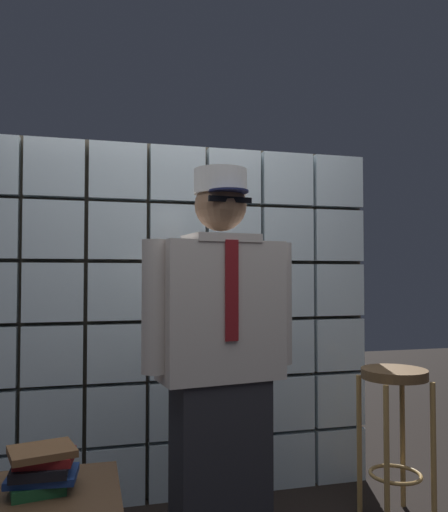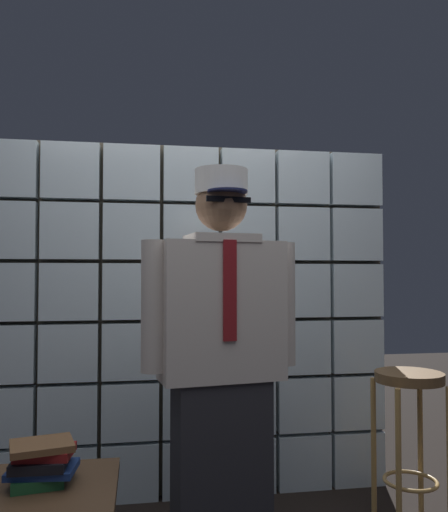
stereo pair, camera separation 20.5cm
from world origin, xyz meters
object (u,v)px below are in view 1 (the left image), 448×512
(bar_stool, at_px, (395,407))
(side_table, at_px, (47,510))
(standing_person, at_px, (221,363))
(book_stack, at_px, (42,468))

(bar_stool, relative_size, side_table, 1.49)
(standing_person, height_order, bar_stool, standing_person)
(standing_person, bearing_deg, side_table, -177.55)
(bar_stool, height_order, book_stack, bar_stool)
(bar_stool, distance_m, side_table, 1.75)
(book_stack, bearing_deg, bar_stool, 13.09)
(standing_person, height_order, side_table, standing_person)
(side_table, bearing_deg, book_stack, 159.69)
(standing_person, distance_m, side_table, 0.85)
(standing_person, relative_size, side_table, 3.31)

